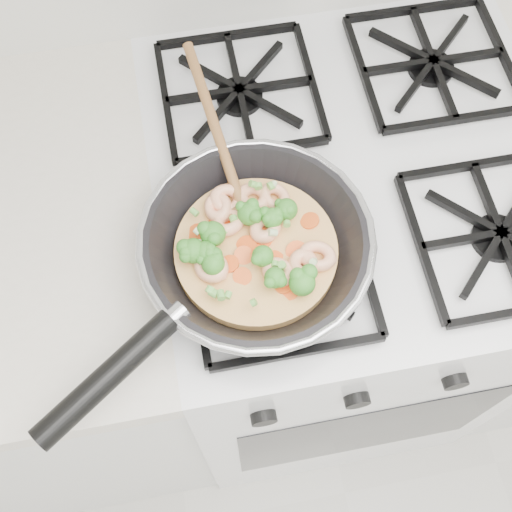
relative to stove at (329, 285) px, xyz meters
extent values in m
cube|color=white|center=(0.00, 0.00, -0.01)|extent=(0.60, 0.60, 0.90)
cube|color=black|center=(0.00, -0.30, -0.01)|extent=(0.48, 0.00, 0.40)
cube|color=black|center=(0.00, 0.00, 0.45)|extent=(0.56, 0.56, 0.02)
torus|color=silver|center=(-0.18, -0.13, 0.52)|extent=(0.30, 0.30, 0.01)
cylinder|color=black|center=(-0.37, -0.27, 0.52)|extent=(0.17, 0.14, 0.03)
cylinder|color=#F1B868|center=(-0.18, -0.13, 0.48)|extent=(0.21, 0.21, 0.02)
ellipsoid|color=#926035|center=(-0.18, -0.08, 0.50)|extent=(0.04, 0.05, 0.01)
cylinder|color=#926035|center=(-0.20, 0.05, 0.53)|extent=(0.05, 0.23, 0.06)
torus|color=#FFC196|center=(-0.12, -0.17, 0.50)|extent=(0.05, 0.05, 0.02)
torus|color=#FFC196|center=(-0.20, -0.06, 0.50)|extent=(0.06, 0.06, 0.03)
torus|color=#FFC196|center=(-0.17, -0.06, 0.50)|extent=(0.07, 0.07, 0.02)
torus|color=#FFC196|center=(-0.11, -0.16, 0.50)|extent=(0.07, 0.07, 0.02)
torus|color=#FFC196|center=(-0.24, -0.15, 0.50)|extent=(0.07, 0.07, 0.03)
torus|color=#FFC196|center=(-0.16, -0.17, 0.50)|extent=(0.06, 0.06, 0.03)
torus|color=#FFC196|center=(-0.21, -0.07, 0.50)|extent=(0.05, 0.04, 0.03)
torus|color=#FFC196|center=(-0.21, -0.09, 0.50)|extent=(0.06, 0.06, 0.03)
torus|color=#FFC196|center=(-0.16, -0.11, 0.50)|extent=(0.06, 0.06, 0.02)
torus|color=#FFC196|center=(-0.14, -0.06, 0.50)|extent=(0.06, 0.06, 0.02)
ellipsoid|color=#459430|center=(-0.23, -0.11, 0.51)|extent=(0.04, 0.04, 0.03)
ellipsoid|color=#459430|center=(-0.24, -0.13, 0.51)|extent=(0.04, 0.04, 0.03)
ellipsoid|color=#459430|center=(-0.18, -0.09, 0.51)|extent=(0.04, 0.04, 0.03)
ellipsoid|color=#459430|center=(-0.13, -0.19, 0.51)|extent=(0.04, 0.04, 0.03)
ellipsoid|color=#459430|center=(-0.15, -0.10, 0.51)|extent=(0.03, 0.03, 0.03)
ellipsoid|color=#459430|center=(-0.13, -0.09, 0.51)|extent=(0.04, 0.04, 0.03)
ellipsoid|color=#459430|center=(-0.25, -0.13, 0.51)|extent=(0.04, 0.04, 0.03)
ellipsoid|color=#459430|center=(-0.23, -0.15, 0.51)|extent=(0.04, 0.04, 0.03)
ellipsoid|color=#459430|center=(-0.16, -0.18, 0.51)|extent=(0.03, 0.03, 0.03)
ellipsoid|color=#459430|center=(-0.17, -0.15, 0.51)|extent=(0.04, 0.04, 0.03)
cylinder|color=orange|center=(-0.17, -0.12, 0.49)|extent=(0.04, 0.04, 0.00)
cylinder|color=orange|center=(-0.20, -0.16, 0.49)|extent=(0.03, 0.03, 0.01)
cylinder|color=orange|center=(-0.19, -0.14, 0.49)|extent=(0.03, 0.03, 0.00)
cylinder|color=orange|center=(-0.21, -0.14, 0.49)|extent=(0.03, 0.03, 0.01)
cylinder|color=orange|center=(-0.22, -0.09, 0.49)|extent=(0.04, 0.04, 0.01)
cylinder|color=orange|center=(-0.25, -0.11, 0.49)|extent=(0.04, 0.04, 0.01)
cylinder|color=orange|center=(-0.25, -0.09, 0.49)|extent=(0.03, 0.03, 0.01)
cylinder|color=orange|center=(-0.16, -0.15, 0.49)|extent=(0.03, 0.03, 0.01)
cylinder|color=orange|center=(-0.15, -0.18, 0.49)|extent=(0.04, 0.04, 0.01)
cylinder|color=orange|center=(-0.13, -0.14, 0.49)|extent=(0.03, 0.03, 0.01)
cylinder|color=orange|center=(-0.26, -0.12, 0.49)|extent=(0.04, 0.04, 0.01)
cylinder|color=orange|center=(-0.19, -0.12, 0.49)|extent=(0.04, 0.04, 0.01)
cylinder|color=orange|center=(-0.15, -0.19, 0.49)|extent=(0.03, 0.03, 0.01)
cylinder|color=orange|center=(-0.10, -0.10, 0.49)|extent=(0.03, 0.03, 0.01)
cylinder|color=#BCD899|center=(-0.25, -0.12, 0.51)|extent=(0.01, 0.01, 0.01)
cylinder|color=#6CB849|center=(-0.24, -0.18, 0.51)|extent=(0.01, 0.01, 0.01)
cylinder|color=#6CB849|center=(-0.19, -0.21, 0.51)|extent=(0.01, 0.01, 0.01)
cylinder|color=#BCD899|center=(-0.14, -0.05, 0.51)|extent=(0.01, 0.01, 0.01)
cylinder|color=#6CB849|center=(-0.24, -0.18, 0.51)|extent=(0.01, 0.01, 0.01)
cylinder|color=#6CB849|center=(-0.14, -0.06, 0.52)|extent=(0.01, 0.01, 0.01)
cylinder|color=#BCD899|center=(-0.11, -0.17, 0.52)|extent=(0.01, 0.01, 0.01)
cylinder|color=#6CB849|center=(-0.23, -0.19, 0.51)|extent=(0.01, 0.01, 0.01)
cylinder|color=#6CB849|center=(-0.16, -0.16, 0.51)|extent=(0.01, 0.01, 0.01)
cylinder|color=#6CB849|center=(-0.17, -0.18, 0.51)|extent=(0.01, 0.01, 0.01)
cylinder|color=#6CB849|center=(-0.22, -0.19, 0.51)|extent=(0.01, 0.01, 0.01)
cylinder|color=#6CB849|center=(-0.21, -0.11, 0.51)|extent=(0.01, 0.01, 0.01)
cylinder|color=#6CB849|center=(-0.24, -0.14, 0.51)|extent=(0.01, 0.01, 0.01)
cylinder|color=#BCD899|center=(-0.25, -0.10, 0.52)|extent=(0.01, 0.01, 0.01)
cylinder|color=#6CB849|center=(-0.25, -0.07, 0.51)|extent=(0.01, 0.01, 0.01)
cylinder|color=#6CB849|center=(-0.13, -0.11, 0.51)|extent=(0.01, 0.01, 0.01)
cylinder|color=#6CB849|center=(-0.22, -0.10, 0.51)|extent=(0.01, 0.01, 0.01)
cylinder|color=#BCD899|center=(-0.15, -0.12, 0.51)|extent=(0.01, 0.01, 0.01)
cylinder|color=#6CB849|center=(-0.15, -0.16, 0.51)|extent=(0.01, 0.01, 0.01)
cylinder|color=#6CB849|center=(-0.17, -0.05, 0.52)|extent=(0.01, 0.01, 0.01)
cylinder|color=#6CB849|center=(-0.16, -0.05, 0.52)|extent=(0.01, 0.01, 0.01)
cylinder|color=#6CB849|center=(-0.20, -0.09, 0.51)|extent=(0.01, 0.01, 0.01)
cylinder|color=#BCD899|center=(-0.22, -0.11, 0.51)|extent=(0.01, 0.01, 0.01)
camera|label=1|loc=(-0.24, -0.48, 1.22)|focal=45.51mm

